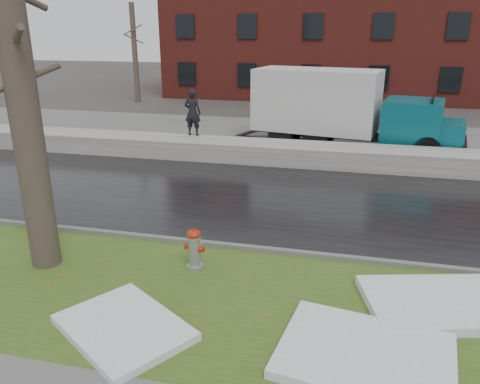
% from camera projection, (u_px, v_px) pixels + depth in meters
% --- Properties ---
extents(ground, '(120.00, 120.00, 0.00)m').
position_uv_depth(ground, '(213.00, 269.00, 10.05)').
color(ground, '#47423D').
rests_on(ground, ground).
extents(verge, '(60.00, 4.50, 0.04)m').
position_uv_depth(verge, '(194.00, 299.00, 8.90)').
color(verge, '#304D19').
rests_on(verge, ground).
extents(road, '(60.00, 7.00, 0.03)m').
position_uv_depth(road, '(255.00, 198.00, 14.18)').
color(road, black).
rests_on(road, ground).
extents(parking_lot, '(60.00, 9.00, 0.03)m').
position_uv_depth(parking_lot, '(292.00, 138.00, 21.98)').
color(parking_lot, slate).
rests_on(parking_lot, ground).
extents(curb, '(60.00, 0.15, 0.14)m').
position_uv_depth(curb, '(225.00, 246.00, 10.95)').
color(curb, slate).
rests_on(curb, ground).
extents(snowbank, '(60.00, 1.60, 0.75)m').
position_uv_depth(snowbank, '(277.00, 153.00, 17.91)').
color(snowbank, '#B7B3A7').
rests_on(snowbank, ground).
extents(brick_building, '(26.00, 12.00, 10.00)m').
position_uv_depth(brick_building, '(349.00, 26.00, 35.49)').
color(brick_building, maroon).
rests_on(brick_building, ground).
extents(bg_tree_left, '(1.40, 1.62, 6.50)m').
position_uv_depth(bg_tree_left, '(135.00, 52.00, 31.76)').
color(bg_tree_left, brown).
rests_on(bg_tree_left, ground).
extents(bg_tree_center, '(1.40, 1.62, 6.50)m').
position_uv_depth(bg_tree_center, '(235.00, 51.00, 34.12)').
color(bg_tree_center, brown).
rests_on(bg_tree_center, ground).
extents(fire_hydrant, '(0.45, 0.41, 0.92)m').
position_uv_depth(fire_hydrant, '(194.00, 247.00, 9.86)').
color(fire_hydrant, '#94969B').
rests_on(fire_hydrant, verge).
extents(tree, '(1.46, 1.63, 7.57)m').
position_uv_depth(tree, '(20.00, 85.00, 8.96)').
color(tree, brown).
rests_on(tree, verge).
extents(box_truck, '(9.95, 3.75, 3.28)m').
position_uv_depth(box_truck, '(341.00, 108.00, 19.58)').
color(box_truck, black).
rests_on(box_truck, ground).
extents(worker, '(0.69, 0.46, 1.86)m').
position_uv_depth(worker, '(193.00, 112.00, 18.81)').
color(worker, black).
rests_on(worker, snowbank).
extents(snow_patch_near, '(2.88, 2.38, 0.16)m').
position_uv_depth(snow_patch_near, '(365.00, 355.00, 7.21)').
color(snow_patch_near, white).
rests_on(snow_patch_near, verge).
extents(snow_patch_far, '(2.72, 2.54, 0.14)m').
position_uv_depth(snow_patch_far, '(124.00, 327.00, 7.90)').
color(snow_patch_far, white).
rests_on(snow_patch_far, verge).
extents(snow_patch_side, '(3.16, 2.45, 0.18)m').
position_uv_depth(snow_patch_side, '(444.00, 303.00, 8.56)').
color(snow_patch_side, white).
rests_on(snow_patch_side, verge).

